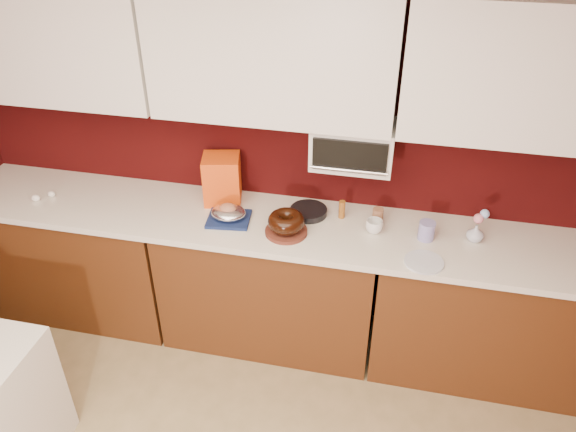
# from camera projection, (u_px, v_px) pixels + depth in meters

# --- Properties ---
(wall_back) EXTENTS (4.00, 0.02, 2.50)m
(wall_back) POSITION_uv_depth(u_px,v_px,m) (280.00, 145.00, 3.38)
(wall_back) COLOR #340707
(wall_back) RESTS_ON floor
(base_cabinet_left) EXTENTS (1.31, 0.58, 0.86)m
(base_cabinet_left) POSITION_uv_depth(u_px,v_px,m) (81.00, 255.00, 3.82)
(base_cabinet_left) COLOR #512910
(base_cabinet_left) RESTS_ON floor
(base_cabinet_center) EXTENTS (1.31, 0.58, 0.86)m
(base_cabinet_center) POSITION_uv_depth(u_px,v_px,m) (270.00, 282.00, 3.58)
(base_cabinet_center) COLOR #512910
(base_cabinet_center) RESTS_ON floor
(base_cabinet_right) EXTENTS (1.31, 0.58, 0.86)m
(base_cabinet_right) POSITION_uv_depth(u_px,v_px,m) (488.00, 314.00, 3.34)
(base_cabinet_right) COLOR #512910
(base_cabinet_right) RESTS_ON floor
(countertop) EXTENTS (4.00, 0.62, 0.04)m
(countertop) POSITION_uv_depth(u_px,v_px,m) (269.00, 224.00, 3.33)
(countertop) COLOR silver
(countertop) RESTS_ON base_cabinet_center
(upper_cabinet_left) EXTENTS (1.31, 0.33, 0.70)m
(upper_cabinet_left) POSITION_uv_depth(u_px,v_px,m) (43.00, 39.00, 3.16)
(upper_cabinet_left) COLOR white
(upper_cabinet_left) RESTS_ON wall_back
(upper_cabinet_center) EXTENTS (1.31, 0.33, 0.70)m
(upper_cabinet_center) POSITION_uv_depth(u_px,v_px,m) (272.00, 55.00, 2.92)
(upper_cabinet_center) COLOR white
(upper_cabinet_center) RESTS_ON wall_back
(upper_cabinet_right) EXTENTS (1.31, 0.33, 0.70)m
(upper_cabinet_right) POSITION_uv_depth(u_px,v_px,m) (543.00, 73.00, 2.68)
(upper_cabinet_right) COLOR white
(upper_cabinet_right) RESTS_ON wall_back
(toaster_oven) EXTENTS (0.45, 0.30, 0.25)m
(toaster_oven) POSITION_uv_depth(u_px,v_px,m) (353.00, 144.00, 3.11)
(toaster_oven) COLOR white
(toaster_oven) RESTS_ON upper_cabinet_center
(toaster_oven_door) EXTENTS (0.40, 0.02, 0.18)m
(toaster_oven_door) POSITION_uv_depth(u_px,v_px,m) (350.00, 157.00, 2.98)
(toaster_oven_door) COLOR black
(toaster_oven_door) RESTS_ON toaster_oven
(toaster_oven_handle) EXTENTS (0.42, 0.02, 0.02)m
(toaster_oven_handle) POSITION_uv_depth(u_px,v_px,m) (348.00, 170.00, 3.01)
(toaster_oven_handle) COLOR silver
(toaster_oven_handle) RESTS_ON toaster_oven
(cake_base) EXTENTS (0.31, 0.31, 0.02)m
(cake_base) POSITION_uv_depth(u_px,v_px,m) (286.00, 231.00, 3.21)
(cake_base) COLOR #5D281B
(cake_base) RESTS_ON countertop
(bundt_cake) EXTENTS (0.27, 0.27, 0.09)m
(bundt_cake) POSITION_uv_depth(u_px,v_px,m) (286.00, 221.00, 3.17)
(bundt_cake) COLOR black
(bundt_cake) RESTS_ON cake_base
(navy_towel) EXTENTS (0.27, 0.24, 0.02)m
(navy_towel) POSITION_uv_depth(u_px,v_px,m) (229.00, 219.00, 3.32)
(navy_towel) COLOR navy
(navy_towel) RESTS_ON countertop
(foil_ham_nest) EXTENTS (0.21, 0.17, 0.08)m
(foil_ham_nest) POSITION_uv_depth(u_px,v_px,m) (228.00, 213.00, 3.30)
(foil_ham_nest) COLOR white
(foil_ham_nest) RESTS_ON navy_towel
(roasted_ham) EXTENTS (0.12, 0.11, 0.07)m
(roasted_ham) POSITION_uv_depth(u_px,v_px,m) (228.00, 209.00, 3.29)
(roasted_ham) COLOR #B97454
(roasted_ham) RESTS_ON foil_ham_nest
(pandoro_box) EXTENTS (0.26, 0.25, 0.30)m
(pandoro_box) POSITION_uv_depth(u_px,v_px,m) (222.00, 179.00, 3.44)
(pandoro_box) COLOR red
(pandoro_box) RESTS_ON countertop
(dark_pan) EXTENTS (0.25, 0.25, 0.04)m
(dark_pan) POSITION_uv_depth(u_px,v_px,m) (309.00, 211.00, 3.37)
(dark_pan) COLOR black
(dark_pan) RESTS_ON countertop
(coffee_mug) EXTENTS (0.12, 0.12, 0.10)m
(coffee_mug) POSITION_uv_depth(u_px,v_px,m) (374.00, 225.00, 3.20)
(coffee_mug) COLOR white
(coffee_mug) RESTS_ON countertop
(blue_jar) EXTENTS (0.12, 0.12, 0.11)m
(blue_jar) POSITION_uv_depth(u_px,v_px,m) (427.00, 231.00, 3.14)
(blue_jar) COLOR #211B97
(blue_jar) RESTS_ON countertop
(flower_vase) EXTENTS (0.10, 0.10, 0.11)m
(flower_vase) POSITION_uv_depth(u_px,v_px,m) (476.00, 232.00, 3.13)
(flower_vase) COLOR silver
(flower_vase) RESTS_ON countertop
(flower_pink) EXTENTS (0.06, 0.06, 0.06)m
(flower_pink) POSITION_uv_depth(u_px,v_px,m) (479.00, 219.00, 3.08)
(flower_pink) COLOR pink
(flower_pink) RESTS_ON flower_vase
(flower_blue) EXTENTS (0.05, 0.05, 0.05)m
(flower_blue) POSITION_uv_depth(u_px,v_px,m) (485.00, 214.00, 3.08)
(flower_blue) COLOR #94B6EE
(flower_blue) RESTS_ON flower_vase
(china_plate) EXTENTS (0.25, 0.25, 0.01)m
(china_plate) POSITION_uv_depth(u_px,v_px,m) (424.00, 262.00, 2.98)
(china_plate) COLOR silver
(china_plate) RESTS_ON countertop
(amber_bottle) EXTENTS (0.05, 0.05, 0.11)m
(amber_bottle) POSITION_uv_depth(u_px,v_px,m) (342.00, 209.00, 3.33)
(amber_bottle) COLOR brown
(amber_bottle) RESTS_ON countertop
(paper_cup) EXTENTS (0.07, 0.07, 0.10)m
(paper_cup) POSITION_uv_depth(u_px,v_px,m) (378.00, 216.00, 3.28)
(paper_cup) COLOR #8D5D40
(paper_cup) RESTS_ON countertop
(egg_left) EXTENTS (0.06, 0.05, 0.04)m
(egg_left) POSITION_uv_depth(u_px,v_px,m) (36.00, 198.00, 3.50)
(egg_left) COLOR white
(egg_left) RESTS_ON countertop
(egg_right) EXTENTS (0.06, 0.06, 0.04)m
(egg_right) POSITION_uv_depth(u_px,v_px,m) (51.00, 194.00, 3.55)
(egg_right) COLOR white
(egg_right) RESTS_ON countertop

